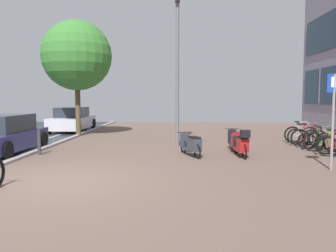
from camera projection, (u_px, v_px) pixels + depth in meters
name	position (u px, v px, depth m)	size (l,w,h in m)	color
ground	(122.00, 183.00, 7.97)	(21.00, 40.00, 0.13)	#21282C
bicycle_rack_01	(335.00, 145.00, 11.83)	(1.28, 0.50, 0.97)	black
bicycle_rack_02	(324.00, 142.00, 12.45)	(1.41, 0.51, 1.03)	black
bicycle_rack_03	(315.00, 140.00, 13.06)	(1.27, 0.48, 0.94)	black
bicycle_rack_04	(309.00, 138.00, 13.67)	(1.31, 0.72, 1.02)	black
bicycle_rack_05	(303.00, 137.00, 14.29)	(1.19, 0.79, 0.97)	black
bicycle_rack_06	(301.00, 135.00, 14.89)	(1.39, 0.58, 1.03)	black
scooter_near	(235.00, 141.00, 12.49)	(0.52, 1.69, 0.82)	black
scooter_mid	(241.00, 144.00, 11.30)	(0.52, 1.78, 0.97)	black
scooter_far	(192.00, 145.00, 11.44)	(0.82, 1.69, 0.79)	black
parked_car_near	(3.00, 135.00, 12.08)	(1.88, 3.96, 1.37)	navy
parked_car_far	(72.00, 120.00, 20.35)	(1.85, 4.45, 1.42)	silver
parking_sign	(333.00, 111.00, 9.14)	(0.40, 0.07, 2.62)	gray
lamp_post	(177.00, 65.00, 13.71)	(0.20, 0.52, 5.99)	slate
street_tree	(77.00, 56.00, 17.31)	(3.57, 3.57, 5.93)	brown
bollard_far	(39.00, 143.00, 11.73)	(0.12, 0.12, 0.85)	#38383D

